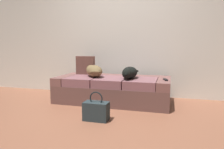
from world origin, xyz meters
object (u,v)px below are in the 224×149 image
object	(u,v)px
dog_tan	(94,71)
tv_remote	(165,80)
couch	(113,89)
dog_dark	(129,73)
throw_pillow	(85,65)
handbag	(96,111)

from	to	relation	value
dog_tan	tv_remote	bearing A→B (deg)	-4.17
couch	tv_remote	size ratio (longest dim) A/B	12.75
couch	dog_dark	world-z (taller)	dog_dark
throw_pillow	handbag	world-z (taller)	throw_pillow
dog_tan	handbag	size ratio (longest dim) A/B	1.41
handbag	throw_pillow	bearing A→B (deg)	118.61
couch	throw_pillow	bearing A→B (deg)	159.00
dog_tan	dog_dark	distance (m)	0.65
couch	handbag	world-z (taller)	couch
throw_pillow	handbag	distance (m)	1.43
throw_pillow	couch	bearing A→B (deg)	-21.00
tv_remote	handbag	size ratio (longest dim) A/B	0.40
dog_tan	tv_remote	distance (m)	1.22
dog_tan	throw_pillow	size ratio (longest dim) A/B	1.57
dog_tan	dog_dark	size ratio (longest dim) A/B	0.94
dog_dark	couch	bearing A→B (deg)	161.93
couch	tv_remote	world-z (taller)	tv_remote
throw_pillow	dog_dark	bearing A→B (deg)	-20.02
tv_remote	handbag	bearing A→B (deg)	-150.17
dog_tan	throw_pillow	bearing A→B (deg)	134.90
dog_dark	handbag	world-z (taller)	dog_dark
dog_dark	throw_pillow	world-z (taller)	throw_pillow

